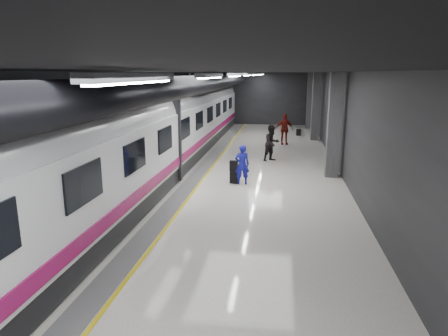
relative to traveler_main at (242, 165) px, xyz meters
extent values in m
plane|color=silver|center=(-0.78, -0.13, -0.82)|extent=(40.00, 40.00, 0.00)
cube|color=black|center=(-0.78, -0.13, 3.68)|extent=(10.00, 40.00, 0.02)
cube|color=#28282B|center=(-0.78, 19.87, 1.43)|extent=(10.00, 0.02, 4.50)
cube|color=#28282B|center=(-5.78, -0.13, 1.43)|extent=(0.02, 40.00, 4.50)
cube|color=#28282B|center=(4.22, -0.13, 1.43)|extent=(0.02, 40.00, 4.50)
cube|color=slate|center=(-2.13, -0.13, -0.81)|extent=(0.65, 39.80, 0.01)
cube|color=yellow|center=(-1.73, -0.13, -0.81)|extent=(0.10, 39.80, 0.01)
cylinder|color=black|center=(-2.08, -0.13, 3.13)|extent=(0.80, 38.00, 0.80)
cube|color=silver|center=(-0.18, -11.13, 3.58)|extent=(0.22, 2.60, 0.10)
cube|color=silver|center=(-0.18, -6.13, 3.58)|extent=(0.22, 2.60, 0.10)
cube|color=silver|center=(-0.18, -1.13, 3.58)|extent=(0.22, 2.60, 0.10)
cube|color=silver|center=(-0.18, 3.87, 3.58)|extent=(0.22, 2.60, 0.10)
cube|color=silver|center=(-0.18, 8.87, 3.58)|extent=(0.22, 2.60, 0.10)
cube|color=silver|center=(-0.18, 13.87, 3.58)|extent=(0.22, 2.60, 0.10)
cube|color=silver|center=(-0.18, 17.87, 3.58)|extent=(0.22, 2.60, 0.10)
cube|color=#515154|center=(3.77, 1.87, 1.43)|extent=(0.55, 0.55, 4.50)
cube|color=#515154|center=(3.77, 11.87, 1.43)|extent=(0.55, 0.55, 4.50)
cube|color=#515154|center=(3.77, 17.87, 1.43)|extent=(0.55, 0.55, 4.50)
cube|color=black|center=(-4.03, -0.13, -0.47)|extent=(2.80, 38.00, 0.60)
cube|color=white|center=(-4.03, -0.13, 0.93)|extent=(2.90, 38.00, 2.20)
cylinder|color=white|center=(-4.03, -0.13, 1.88)|extent=(2.80, 38.00, 2.80)
cube|color=#960D52|center=(-2.56, -0.13, 0.13)|extent=(0.04, 38.00, 0.35)
cube|color=black|center=(-4.03, -0.13, 1.18)|extent=(3.05, 0.25, 3.80)
cube|color=black|center=(-2.56, -8.13, 1.33)|extent=(0.05, 1.60, 0.85)
cube|color=black|center=(-2.56, -5.13, 1.33)|extent=(0.05, 1.60, 0.85)
cube|color=black|center=(-2.56, -2.13, 1.33)|extent=(0.05, 1.60, 0.85)
cube|color=black|center=(-2.56, 0.87, 1.33)|extent=(0.05, 1.60, 0.85)
cube|color=black|center=(-2.56, 3.87, 1.33)|extent=(0.05, 1.60, 0.85)
cube|color=black|center=(-2.56, 6.87, 1.33)|extent=(0.05, 1.60, 0.85)
cube|color=black|center=(-2.56, 9.87, 1.33)|extent=(0.05, 1.60, 0.85)
cube|color=black|center=(-2.56, 12.87, 1.33)|extent=(0.05, 1.60, 0.85)
cube|color=black|center=(-2.56, 15.87, 1.33)|extent=(0.05, 1.60, 0.85)
imported|color=#1817B1|center=(0.00, 0.00, 0.00)|extent=(0.67, 0.52, 1.64)
cube|color=black|center=(-0.33, 0.08, -0.55)|extent=(0.37, 0.27, 0.54)
cube|color=black|center=(-0.35, 0.05, -0.06)|extent=(0.34, 0.20, 0.43)
imported|color=black|center=(1.07, 4.66, 0.11)|extent=(1.15, 1.13, 1.87)
imported|color=maroon|center=(1.70, 9.84, 0.15)|extent=(1.21, 0.69, 1.94)
cube|color=black|center=(2.77, 13.67, -0.58)|extent=(0.36, 0.28, 0.47)
camera|label=1|loc=(1.55, -15.75, 3.63)|focal=32.00mm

